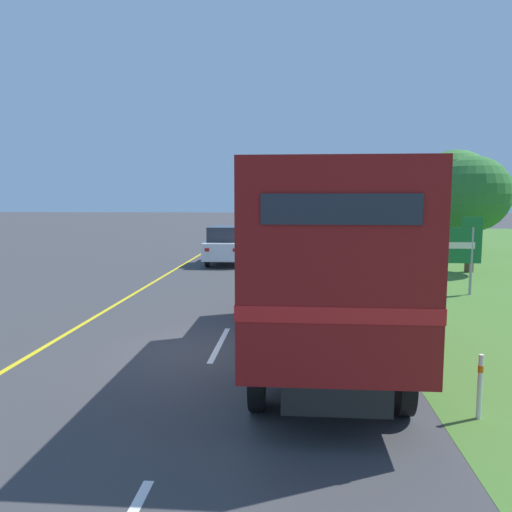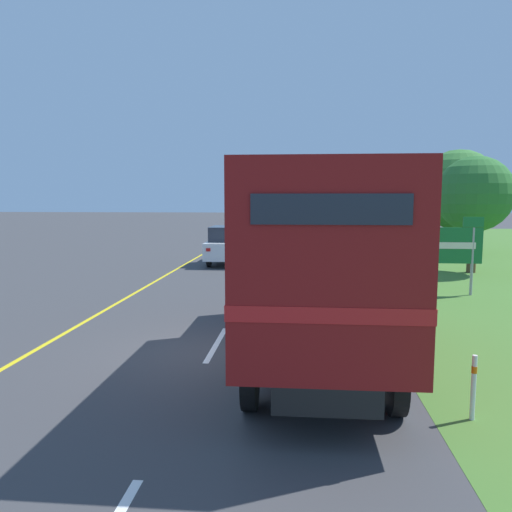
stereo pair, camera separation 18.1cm
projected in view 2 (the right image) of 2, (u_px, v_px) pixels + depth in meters
ground_plane at (212, 352)px, 10.25m from camera, size 200.00×200.00×0.00m
edge_line_yellow at (190, 262)px, 24.93m from camera, size 0.12×58.70×0.01m
centre_dash_near at (217, 344)px, 10.85m from camera, size 0.12×2.60×0.01m
centre_dash_mid_a at (248, 289)px, 17.38m from camera, size 0.12×2.60×0.01m
centre_dash_mid_b at (262, 264)px, 23.91m from camera, size 0.12×2.60×0.01m
centre_dash_far at (271, 250)px, 30.44m from camera, size 0.12×2.60×0.01m
centre_dash_farthest at (276, 241)px, 36.97m from camera, size 0.12×2.60×0.01m
horse_trailer_truck at (318, 257)px, 9.53m from camera, size 2.50×8.04×3.66m
lead_car_white at (228, 245)px, 23.96m from camera, size 1.80×3.83×1.82m
lead_car_black_ahead at (304, 229)px, 37.10m from camera, size 1.80×3.87×1.77m
highway_sign at (452, 247)px, 16.18m from camera, size 2.01×0.09×2.56m
roadside_tree_near at (475, 195)px, 20.90m from camera, size 3.17×3.17×4.91m
roadside_tree_mid at (458, 190)px, 28.85m from camera, size 4.61×4.61×5.95m
roadside_tree_far at (415, 188)px, 36.43m from camera, size 4.15×4.15×5.99m
delineator_post at (473, 386)px, 7.08m from camera, size 0.08×0.08×0.95m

